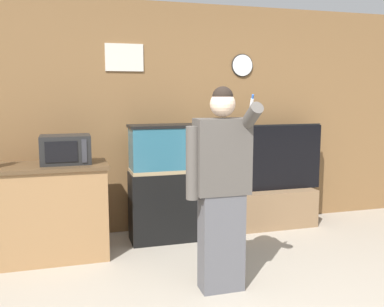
# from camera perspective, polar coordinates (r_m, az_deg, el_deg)

# --- Properties ---
(wall_back_paneled) EXTENTS (10.00, 0.08, 2.60)m
(wall_back_paneled) POSITION_cam_1_polar(r_m,az_deg,el_deg) (4.99, -2.32, 4.74)
(wall_back_paneled) COLOR brown
(wall_back_paneled) RESTS_ON ground_plane
(counter_island) EXTENTS (1.30, 0.58, 0.92)m
(counter_island) POSITION_cam_1_polar(r_m,az_deg,el_deg) (4.37, -19.71, -7.39)
(counter_island) COLOR olive
(counter_island) RESTS_ON ground_plane
(microwave) EXTENTS (0.46, 0.34, 0.27)m
(microwave) POSITION_cam_1_polar(r_m,az_deg,el_deg) (4.27, -16.50, 0.53)
(microwave) COLOR black
(microwave) RESTS_ON counter_island
(aquarium_on_stand) EXTENTS (0.81, 0.36, 1.26)m
(aquarium_on_stand) POSITION_cam_1_polar(r_m,az_deg,el_deg) (4.62, -3.29, -3.94)
(aquarium_on_stand) COLOR black
(aquarium_on_stand) RESTS_ON ground_plane
(tv_on_stand) EXTENTS (1.38, 0.40, 1.23)m
(tv_on_stand) POSITION_cam_1_polar(r_m,az_deg,el_deg) (5.20, 10.04, -5.74)
(tv_on_stand) COLOR brown
(tv_on_stand) RESTS_ON ground_plane
(person_standing) EXTENTS (0.52, 0.39, 1.64)m
(person_standing) POSITION_cam_1_polar(r_m,az_deg,el_deg) (3.40, 3.88, -4.44)
(person_standing) COLOR #515156
(person_standing) RESTS_ON ground_plane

